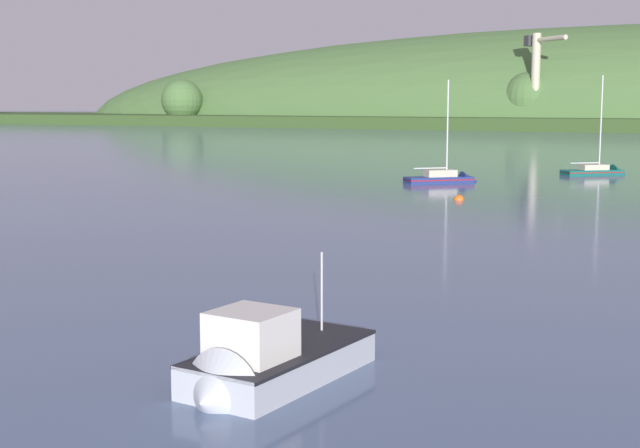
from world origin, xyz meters
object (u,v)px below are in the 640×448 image
sailboat_outer_reach (600,173)px  dockside_crane (536,83)px  fishing_boat_moored (266,368)px  mooring_buoy_midchannel (459,200)px  sailboat_midwater_white (447,181)px

sailboat_outer_reach → dockside_crane: bearing=65.2°
dockside_crane → fishing_boat_moored: 213.54m
sailboat_outer_reach → mooring_buoy_midchannel: (-6.42, -26.35, -0.16)m
sailboat_outer_reach → fishing_boat_moored: sailboat_outer_reach is taller
dockside_crane → sailboat_midwater_white: bearing=-37.4°
dockside_crane → fishing_boat_moored: size_ratio=4.14×
sailboat_outer_reach → fishing_boat_moored: size_ratio=1.70×
sailboat_midwater_white → mooring_buoy_midchannel: 13.37m
sailboat_midwater_white → fishing_boat_moored: bearing=-118.1°
dockside_crane → sailboat_midwater_white: 159.13m
sailboat_outer_reach → fishing_boat_moored: 67.32m
dockside_crane → sailboat_outer_reach: dockside_crane is taller
fishing_boat_moored → mooring_buoy_midchannel: fishing_boat_moored is taller
dockside_crane → fishing_boat_moored: bearing=-36.5°
sailboat_midwater_white → dockside_crane: bearing=58.3°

